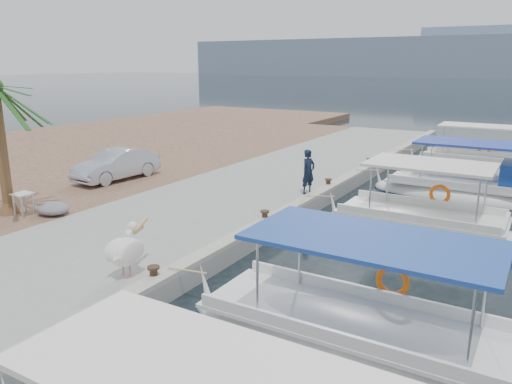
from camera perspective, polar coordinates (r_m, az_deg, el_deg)
ground at (r=14.10m, az=-0.79°, el=-7.08°), size 400.00×400.00×0.00m
concrete_quay at (r=19.58m, az=-0.67°, el=-0.08°), size 6.00×40.00×0.50m
quay_curb at (r=18.26m, az=6.81°, el=-0.27°), size 0.44×40.00×0.12m
cobblestone_strip at (r=22.51m, az=-11.61°, el=1.56°), size 4.00×40.00×0.50m
land_backing at (r=30.06m, az=-25.96°, el=3.60°), size 16.00×60.00×0.48m
fishing_caique_b at (r=9.92m, az=11.44°, el=-16.53°), size 7.29×2.40×2.83m
fishing_caique_c at (r=16.68m, az=18.23°, el=-3.92°), size 6.18×2.52×2.83m
fishing_caique_d at (r=21.37m, az=23.33°, el=-0.22°), size 7.54×2.42×2.83m
fishing_caique_e at (r=27.24m, az=23.59°, el=2.60°), size 6.34×2.16×2.83m
mooring_bollards at (r=15.26m, az=1.01°, el=-2.62°), size 0.28×20.28×0.33m
pelican at (r=11.71m, az=-14.64°, el=-6.45°), size 0.71×1.50×1.16m
fisherman at (r=18.38m, az=6.01°, el=2.30°), size 0.56×0.69×1.64m
parked_car at (r=21.39m, az=-15.65°, el=3.02°), size 1.58×3.84×1.23m
tarp_bundle at (r=17.16m, az=-22.21°, el=-1.75°), size 1.10×0.90×0.40m
folding_table at (r=17.34m, az=-25.08°, el=-0.79°), size 0.55×0.55×0.73m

